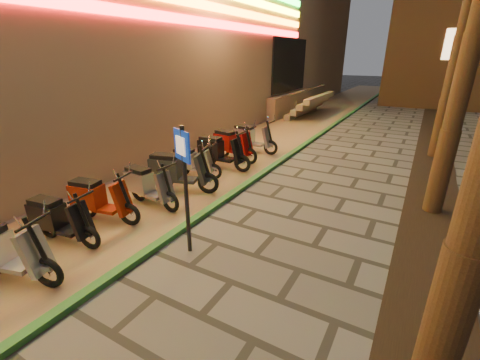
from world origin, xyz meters
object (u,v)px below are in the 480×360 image
Objects in this scene: scooter_8 at (146,185)px; scooter_13 at (250,138)px; scooter_7 at (97,199)px; scooter_9 at (176,171)px; pedestrian_sign at (184,174)px; scooter_12 at (231,144)px; scooter_5 at (1,251)px; scooter_6 at (57,219)px; scooter_10 at (192,162)px; scooter_11 at (218,151)px.

scooter_8 is 5.25m from scooter_13.
scooter_9 reaches higher than scooter_7.
pedestrian_sign is 5.75m from scooter_12.
scooter_13 is (-0.06, 8.45, 0.01)m from scooter_5.
scooter_6 is at bearing -81.55° from scooter_12.
scooter_6 is 0.96× the size of scooter_7.
scooter_10 is (-2.37, 3.16, -1.06)m from pedestrian_sign.
scooter_6 reaches higher than scooter_10.
scooter_13 is (0.15, 1.15, -0.01)m from scooter_12.
scooter_7 is at bearing -102.45° from scooter_10.
scooter_10 is at bearing 89.06° from scooter_9.
scooter_5 is (-2.05, -2.10, -1.00)m from pedestrian_sign.
scooter_9 is at bearing 74.14° from scooter_5.
pedestrian_sign is 1.55× the size of scooter_10.
scooter_13 is at bearing 74.23° from scooter_10.
scooter_5 is at bearing -78.73° from scooter_12.
scooter_13 is (0.27, 3.19, 0.07)m from scooter_10.
scooter_8 is 3.11m from scooter_11.
scooter_6 is at bearing -92.10° from scooter_13.
scooter_9 reaches higher than scooter_10.
scooter_12 is at bearing 95.92° from scooter_8.
scooter_7 is 6.38m from scooter_13.
scooter_13 reaches higher than scooter_7.
scooter_7 is 1.17m from scooter_8.
scooter_13 reaches higher than scooter_6.
scooter_9 is (-2.06, 2.09, -0.96)m from pedestrian_sign.
scooter_7 is at bearing -82.62° from scooter_12.
scooter_10 is 0.87× the size of scooter_13.
pedestrian_sign is at bearing -71.57° from scooter_13.
scooter_10 is 2.04m from scooter_12.
scooter_11 is 1.04× the size of scooter_13.
scooter_6 is 4.14m from scooter_10.
scooter_7 is (-0.41, 2.08, -0.02)m from scooter_5.
scooter_7 is 1.01× the size of scooter_8.
scooter_11 reaches higher than scooter_5.
scooter_11 is (0.01, 3.11, 0.05)m from scooter_8.
scooter_11 is at bearing 94.07° from scooter_8.
pedestrian_sign is 1.48× the size of scooter_6.
scooter_7 is 2.15m from scooter_9.
pedestrian_sign is 2.66m from scooter_7.
pedestrian_sign is at bearing -11.11° from scooter_7.
pedestrian_sign is 6.76m from scooter_13.
scooter_6 is 6.17m from scooter_12.
scooter_12 is (-0.20, 7.30, 0.02)m from scooter_5.
scooter_5 is 0.96× the size of scooter_12.
scooter_10 is at bearing -105.20° from scooter_11.
scooter_13 is (-0.05, 4.26, -0.03)m from scooter_9.
scooter_6 is at bearing -113.50° from scooter_9.
scooter_10 is (0.01, 4.14, -0.02)m from scooter_6.
scooter_12 is (-0.19, 3.10, -0.02)m from scooter_9.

